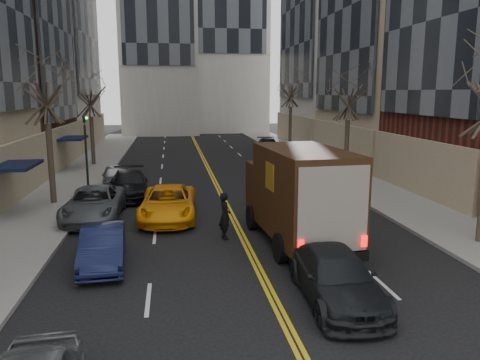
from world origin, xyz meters
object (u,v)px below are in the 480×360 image
Objects in this scene: ups_truck at (298,196)px; pedestrian at (225,216)px; taxi at (168,203)px; observer_sedan at (336,277)px.

ups_truck is 3.04m from pedestrian.
pedestrian is at bearing -52.40° from taxi.
pedestrian is (2.24, -3.24, 0.19)m from taxi.
ups_truck is at bearing -37.92° from taxi.
ups_truck is 5.18m from observer_sedan.
ups_truck reaches higher than observer_sedan.
observer_sedan is 2.60× the size of pedestrian.
ups_truck reaches higher than taxi.
taxi is at bearing 24.08° from pedestrian.
taxi is (-4.65, 9.30, 0.05)m from observer_sedan.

